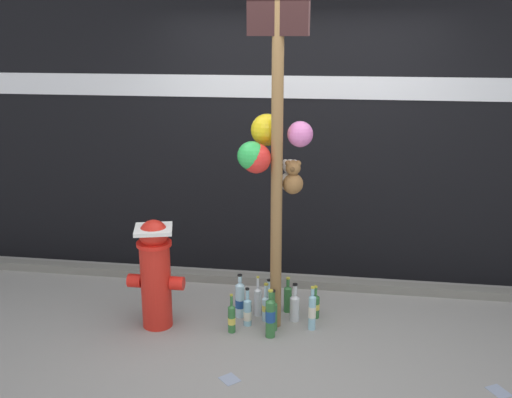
{
  "coord_description": "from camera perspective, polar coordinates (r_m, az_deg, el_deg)",
  "views": [
    {
      "loc": [
        0.4,
        -3.93,
        2.29
      ],
      "look_at": [
        -0.26,
        0.39,
        1.06
      ],
      "focal_mm": 41.57,
      "sensor_mm": 36.0,
      "label": 1
    }
  ],
  "objects": [
    {
      "name": "bottle_7",
      "position": [
        4.94,
        3.74,
        -10.23
      ],
      "size": [
        0.08,
        0.08,
        0.32
      ],
      "color": "silver",
      "rests_on": "ground_plane"
    },
    {
      "name": "fire_hydrant",
      "position": [
        4.78,
        -9.65,
        -6.9
      ],
      "size": [
        0.46,
        0.35,
        0.89
      ],
      "color": "red",
      "rests_on": "ground_plane"
    },
    {
      "name": "bottle_6",
      "position": [
        4.98,
        -1.55,
        -9.62
      ],
      "size": [
        0.08,
        0.08,
        0.38
      ],
      "color": "#B2DBEA",
      "rests_on": "ground_plane"
    },
    {
      "name": "bottle_2",
      "position": [
        4.67,
        1.4,
        -11.22
      ],
      "size": [
        0.08,
        0.08,
        0.39
      ],
      "color": "#337038",
      "rests_on": "ground_plane"
    },
    {
      "name": "bottle_8",
      "position": [
        5.01,
        0.18,
        -9.74
      ],
      "size": [
        0.06,
        0.06,
        0.35
      ],
      "color": "silver",
      "rests_on": "ground_plane"
    },
    {
      "name": "litter_0",
      "position": [
        4.41,
        22.32,
        -16.74
      ],
      "size": [
        0.17,
        0.18,
        0.01
      ],
      "primitive_type": "cube",
      "rotation": [
        0.0,
        0.0,
        2.1
      ],
      "color": "#8C99B2",
      "rests_on": "ground_plane"
    },
    {
      "name": "litter_3",
      "position": [
        5.74,
        -11.34,
        -8.03
      ],
      "size": [
        0.09,
        0.11,
        0.01
      ],
      "primitive_type": "cube",
      "rotation": [
        0.0,
        0.0,
        1.47
      ],
      "color": "tan",
      "rests_on": "ground_plane"
    },
    {
      "name": "bottle_9",
      "position": [
        4.93,
        0.97,
        -10.3
      ],
      "size": [
        0.07,
        0.07,
        0.33
      ],
      "color": "#B2DBEA",
      "rests_on": "ground_plane"
    },
    {
      "name": "bottle_3",
      "position": [
        4.8,
        5.43,
        -10.69
      ],
      "size": [
        0.06,
        0.06,
        0.37
      ],
      "color": "#93CCE0",
      "rests_on": "ground_plane"
    },
    {
      "name": "memorial_post",
      "position": [
        4.45,
        1.69,
        6.0
      ],
      "size": [
        0.56,
        0.45,
        2.62
      ],
      "color": "olive",
      "rests_on": "ground_plane"
    },
    {
      "name": "ground_plane",
      "position": [
        4.57,
        2.55,
        -14.33
      ],
      "size": [
        14.0,
        14.0,
        0.0
      ],
      "primitive_type": "plane",
      "color": "gray"
    },
    {
      "name": "bottle_5",
      "position": [
        4.76,
        -2.36,
        -11.38
      ],
      "size": [
        0.06,
        0.06,
        0.32
      ],
      "color": "#337038",
      "rests_on": "ground_plane"
    },
    {
      "name": "bottle_10",
      "position": [
        5.05,
        1.25,
        -9.58
      ],
      "size": [
        0.07,
        0.07,
        0.3
      ],
      "color": "#B2DBEA",
      "rests_on": "ground_plane"
    },
    {
      "name": "curb_strip",
      "position": [
        5.6,
        3.87,
        -7.98
      ],
      "size": [
        8.0,
        0.12,
        0.08
      ],
      "primitive_type": "cube",
      "color": "slate",
      "rests_on": "ground_plane"
    },
    {
      "name": "bottle_11",
      "position": [
        5.01,
        5.72,
        -10.15
      ],
      "size": [
        0.07,
        0.07,
        0.28
      ],
      "color": "#337038",
      "rests_on": "ground_plane"
    },
    {
      "name": "litter_2",
      "position": [
        4.24,
        -2.55,
        -16.92
      ],
      "size": [
        0.17,
        0.17,
        0.01
      ],
      "primitive_type": "cube",
      "rotation": [
        0.0,
        0.0,
        2.35
      ],
      "color": "#8C99B2",
      "rests_on": "ground_plane"
    },
    {
      "name": "bottle_1",
      "position": [
        4.78,
        1.63,
        -10.99
      ],
      "size": [
        0.07,
        0.07,
        0.34
      ],
      "color": "#337038",
      "rests_on": "ground_plane"
    },
    {
      "name": "building_wall",
      "position": [
        5.54,
        4.56,
        10.92
      ],
      "size": [
        10.0,
        0.21,
        3.65
      ],
      "color": "black",
      "rests_on": "ground_plane"
    },
    {
      "name": "bottle_0",
      "position": [
        4.86,
        -0.83,
        -10.78
      ],
      "size": [
        0.07,
        0.07,
        0.32
      ],
      "color": "#93CCE0",
      "rests_on": "ground_plane"
    },
    {
      "name": "bottle_4",
      "position": [
        5.08,
        3.07,
        -9.45
      ],
      "size": [
        0.07,
        0.07,
        0.31
      ],
      "color": "#337038",
      "rests_on": "ground_plane"
    },
    {
      "name": "litter_1",
      "position": [
        5.0,
        1.47,
        -11.47
      ],
      "size": [
        0.13,
        0.14,
        0.01
      ],
      "primitive_type": "cube",
      "rotation": [
        0.0,
        0.0,
        2.77
      ],
      "color": "silver",
      "rests_on": "ground_plane"
    }
  ]
}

